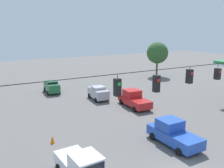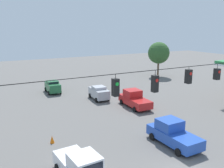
{
  "view_description": "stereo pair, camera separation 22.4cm",
  "coord_description": "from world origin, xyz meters",
  "px_view_note": "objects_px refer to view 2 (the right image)",
  "views": [
    {
      "loc": [
        11.91,
        10.55,
        10.03
      ],
      "look_at": [
        0.21,
        -10.6,
        4.5
      ],
      "focal_mm": 40.0,
      "sensor_mm": 36.0,
      "label": 1
    },
    {
      "loc": [
        11.71,
        10.66,
        10.03
      ],
      "look_at": [
        0.21,
        -10.6,
        4.5
      ],
      "focal_mm": 40.0,
      "sensor_mm": 36.0,
      "label": 2
    }
  ],
  "objects_px": {
    "pickup_truck_red_oncoming_far": "(134,99)",
    "tree_horizon_left": "(159,53)",
    "overhead_signal_span": "(186,99)",
    "sedan_green_withflow_deep": "(53,86)",
    "pickup_truck_blue_crossing_near": "(173,134)",
    "traffic_cone_third": "(52,139)",
    "sedan_silver_oncoming_deep": "(99,93)",
    "traffic_cone_second": "(60,152)",
    "pickup_truck_white_parked_shoulder": "(82,168)"
  },
  "relations": [
    {
      "from": "pickup_truck_red_oncoming_far",
      "to": "tree_horizon_left",
      "type": "bearing_deg",
      "value": -136.54
    },
    {
      "from": "overhead_signal_span",
      "to": "sedan_green_withflow_deep",
      "type": "height_order",
      "value": "overhead_signal_span"
    },
    {
      "from": "overhead_signal_span",
      "to": "pickup_truck_blue_crossing_near",
      "type": "relative_size",
      "value": 4.66
    },
    {
      "from": "pickup_truck_red_oncoming_far",
      "to": "traffic_cone_third",
      "type": "relative_size",
      "value": 7.77
    },
    {
      "from": "sedan_silver_oncoming_deep",
      "to": "traffic_cone_second",
      "type": "xyz_separation_m",
      "value": [
        9.6,
        13.04,
        -0.63
      ]
    },
    {
      "from": "pickup_truck_white_parked_shoulder",
      "to": "traffic_cone_second",
      "type": "height_order",
      "value": "pickup_truck_white_parked_shoulder"
    },
    {
      "from": "tree_horizon_left",
      "to": "pickup_truck_red_oncoming_far",
      "type": "bearing_deg",
      "value": 43.46
    },
    {
      "from": "sedan_green_withflow_deep",
      "to": "traffic_cone_second",
      "type": "height_order",
      "value": "sedan_green_withflow_deep"
    },
    {
      "from": "sedan_silver_oncoming_deep",
      "to": "traffic_cone_third",
      "type": "distance_m",
      "value": 14.13
    },
    {
      "from": "overhead_signal_span",
      "to": "traffic_cone_second",
      "type": "relative_size",
      "value": 34.56
    },
    {
      "from": "pickup_truck_blue_crossing_near",
      "to": "sedan_green_withflow_deep",
      "type": "bearing_deg",
      "value": -78.83
    },
    {
      "from": "traffic_cone_second",
      "to": "traffic_cone_third",
      "type": "height_order",
      "value": "same"
    },
    {
      "from": "pickup_truck_blue_crossing_near",
      "to": "traffic_cone_second",
      "type": "bearing_deg",
      "value": -15.53
    },
    {
      "from": "pickup_truck_red_oncoming_far",
      "to": "traffic_cone_third",
      "type": "distance_m",
      "value": 13.25
    },
    {
      "from": "sedan_silver_oncoming_deep",
      "to": "pickup_truck_white_parked_shoulder",
      "type": "distance_m",
      "value": 19.35
    },
    {
      "from": "traffic_cone_third",
      "to": "overhead_signal_span",
      "type": "bearing_deg",
      "value": 126.27
    },
    {
      "from": "pickup_truck_red_oncoming_far",
      "to": "pickup_truck_blue_crossing_near",
      "type": "height_order",
      "value": "same"
    },
    {
      "from": "traffic_cone_third",
      "to": "sedan_silver_oncoming_deep",
      "type": "bearing_deg",
      "value": -132.56
    },
    {
      "from": "traffic_cone_third",
      "to": "sedan_green_withflow_deep",
      "type": "bearing_deg",
      "value": -105.59
    },
    {
      "from": "overhead_signal_span",
      "to": "pickup_truck_blue_crossing_near",
      "type": "bearing_deg",
      "value": -124.14
    },
    {
      "from": "overhead_signal_span",
      "to": "tree_horizon_left",
      "type": "bearing_deg",
      "value": -126.01
    },
    {
      "from": "sedan_silver_oncoming_deep",
      "to": "pickup_truck_blue_crossing_near",
      "type": "relative_size",
      "value": 0.76
    },
    {
      "from": "traffic_cone_second",
      "to": "tree_horizon_left",
      "type": "height_order",
      "value": "tree_horizon_left"
    },
    {
      "from": "overhead_signal_span",
      "to": "traffic_cone_third",
      "type": "relative_size",
      "value": 34.56
    },
    {
      "from": "pickup_truck_blue_crossing_near",
      "to": "sedan_silver_oncoming_deep",
      "type": "bearing_deg",
      "value": -91.17
    },
    {
      "from": "pickup_truck_blue_crossing_near",
      "to": "tree_horizon_left",
      "type": "relative_size",
      "value": 0.73
    },
    {
      "from": "overhead_signal_span",
      "to": "traffic_cone_second",
      "type": "xyz_separation_m",
      "value": [
        6.68,
        -6.41,
        -5.13
      ]
    },
    {
      "from": "sedan_green_withflow_deep",
      "to": "pickup_truck_blue_crossing_near",
      "type": "distance_m",
      "value": 22.86
    },
    {
      "from": "sedan_silver_oncoming_deep",
      "to": "overhead_signal_span",
      "type": "bearing_deg",
      "value": 81.48
    },
    {
      "from": "pickup_truck_red_oncoming_far",
      "to": "pickup_truck_white_parked_shoulder",
      "type": "distance_m",
      "value": 16.8
    },
    {
      "from": "tree_horizon_left",
      "to": "traffic_cone_second",
      "type": "bearing_deg",
      "value": 39.25
    },
    {
      "from": "sedan_silver_oncoming_deep",
      "to": "traffic_cone_second",
      "type": "relative_size",
      "value": 5.65
    },
    {
      "from": "tree_horizon_left",
      "to": "overhead_signal_span",
      "type": "bearing_deg",
      "value": 53.99
    },
    {
      "from": "sedan_green_withflow_deep",
      "to": "tree_horizon_left",
      "type": "xyz_separation_m",
      "value": [
        -23.06,
        -2.96,
        3.84
      ]
    },
    {
      "from": "pickup_truck_red_oncoming_far",
      "to": "pickup_truck_white_parked_shoulder",
      "type": "xyz_separation_m",
      "value": [
        11.94,
        11.82,
        -0.0
      ]
    },
    {
      "from": "pickup_truck_blue_crossing_near",
      "to": "traffic_cone_third",
      "type": "xyz_separation_m",
      "value": [
        9.23,
        -5.22,
        -0.63
      ]
    },
    {
      "from": "sedan_silver_oncoming_deep",
      "to": "traffic_cone_third",
      "type": "xyz_separation_m",
      "value": [
        9.55,
        10.4,
        -0.63
      ]
    },
    {
      "from": "pickup_truck_white_parked_shoulder",
      "to": "pickup_truck_blue_crossing_near",
      "type": "distance_m",
      "value": 9.12
    },
    {
      "from": "overhead_signal_span",
      "to": "tree_horizon_left",
      "type": "distance_m",
      "value": 36.12
    },
    {
      "from": "sedan_green_withflow_deep",
      "to": "pickup_truck_blue_crossing_near",
      "type": "bearing_deg",
      "value": 101.17
    },
    {
      "from": "sedan_silver_oncoming_deep",
      "to": "pickup_truck_red_oncoming_far",
      "type": "relative_size",
      "value": 0.73
    },
    {
      "from": "pickup_truck_blue_crossing_near",
      "to": "traffic_cone_second",
      "type": "distance_m",
      "value": 9.65
    },
    {
      "from": "pickup_truck_blue_crossing_near",
      "to": "tree_horizon_left",
      "type": "height_order",
      "value": "tree_horizon_left"
    },
    {
      "from": "sedan_silver_oncoming_deep",
      "to": "traffic_cone_second",
      "type": "height_order",
      "value": "sedan_silver_oncoming_deep"
    },
    {
      "from": "pickup_truck_white_parked_shoulder",
      "to": "sedan_green_withflow_deep",
      "type": "bearing_deg",
      "value": -100.95
    },
    {
      "from": "overhead_signal_span",
      "to": "traffic_cone_second",
      "type": "height_order",
      "value": "overhead_signal_span"
    },
    {
      "from": "pickup_truck_blue_crossing_near",
      "to": "pickup_truck_white_parked_shoulder",
      "type": "bearing_deg",
      "value": 8.39
    },
    {
      "from": "overhead_signal_span",
      "to": "sedan_green_withflow_deep",
      "type": "bearing_deg",
      "value": -86.0
    },
    {
      "from": "pickup_truck_blue_crossing_near",
      "to": "traffic_cone_third",
      "type": "distance_m",
      "value": 10.62
    },
    {
      "from": "traffic_cone_second",
      "to": "sedan_green_withflow_deep",
      "type": "bearing_deg",
      "value": -103.73
    }
  ]
}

